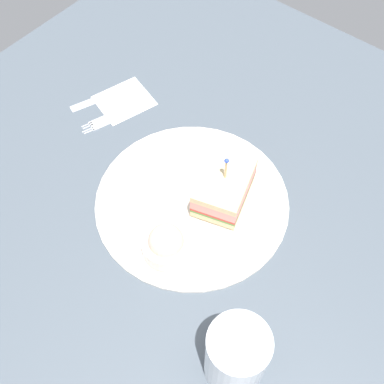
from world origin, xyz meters
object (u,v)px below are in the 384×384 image
Objects in this scene: drink_glass at (236,357)px; knife at (100,98)px; napkin at (124,100)px; sandwich_half_center at (224,187)px; fork at (110,118)px; coleslaw_bowl at (166,243)px; plate at (192,201)px.

knife is at bearing 63.86° from drink_glass.
napkin is (25.06, 42.63, -4.73)cm from drink_glass.
sandwich_half_center reaches higher than knife.
coleslaw_bowl is at bearing -118.50° from fork.
napkin is at bearing -57.59° from knife.
sandwich_half_center is at bearing -101.74° from napkin.
plate is at bearing -101.11° from fork.
knife is at bearing 63.45° from fork.
knife is at bearing 75.97° from plate.
fork and knife have the same top height.
coleslaw_bowl is 18.70cm from drink_glass.
plate reaches higher than fork.
coleslaw_bowl is 0.58× the size of knife.
sandwich_half_center reaches higher than coleslaw_bowl.
drink_glass is 49.67cm from napkin.
coleslaw_bowl reaches higher than fork.
plate is 24.58cm from napkin.
drink_glass reaches higher than napkin.
plate is 27.38cm from knife.
plate reaches higher than napkin.
plate is 2.70× the size of drink_glass.
coleslaw_bowl reaches higher than plate.
drink_glass is at bearing -116.14° from knife.
sandwich_half_center is 1.31× the size of napkin.
coleslaw_bowl is at bearing 176.41° from sandwich_half_center.
napkin is (17.95, 25.46, -2.69)cm from coleslaw_bowl.
plate is at bearing -104.03° from knife.
plate is 5.68cm from sandwich_half_center.
drink_glass is at bearing -120.45° from napkin.
knife reaches higher than napkin.
napkin is 4.36cm from knife.
plate is 2.46× the size of knife.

